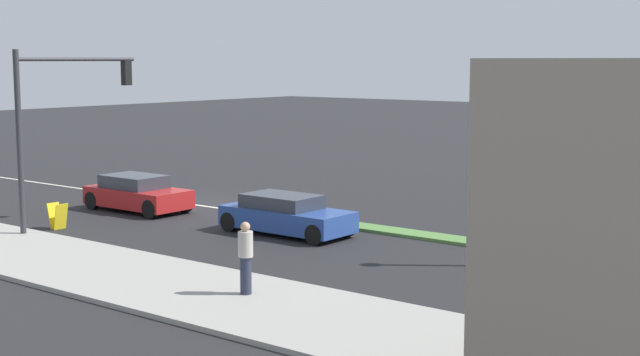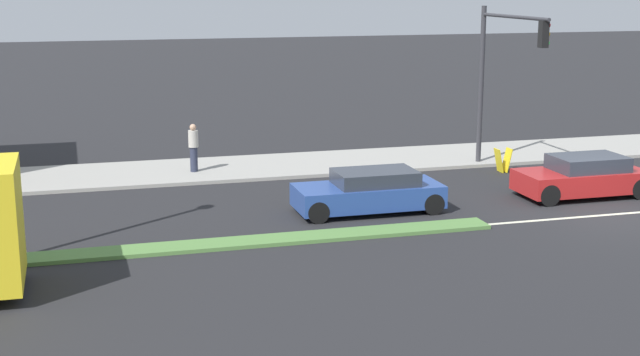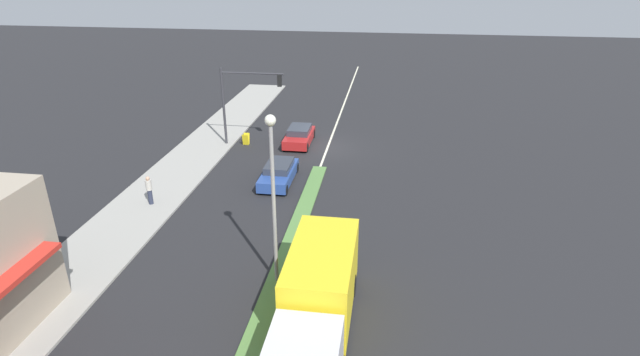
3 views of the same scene
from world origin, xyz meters
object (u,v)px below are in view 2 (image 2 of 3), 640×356
(pedestrian, at_px, (193,147))
(hatchback_red, at_px, (583,177))
(coupe_blue, at_px, (369,192))
(warning_aframe_sign, at_px, (503,160))
(traffic_signal_main, at_px, (501,61))

(pedestrian, xyz_separation_m, hatchback_red, (-6.41, -11.23, -0.37))
(pedestrian, distance_m, hatchback_red, 12.94)
(hatchback_red, relative_size, coupe_blue, 0.94)
(warning_aframe_sign, bearing_deg, coupe_blue, 121.93)
(traffic_signal_main, xyz_separation_m, coupe_blue, (-3.92, 6.04, -3.30))
(warning_aframe_sign, xyz_separation_m, hatchback_red, (-3.91, -0.73, 0.20))
(traffic_signal_main, xyz_separation_m, pedestrian, (2.49, 10.26, -2.90))
(hatchback_red, bearing_deg, traffic_signal_main, 13.86)
(hatchback_red, distance_m, coupe_blue, 7.01)
(pedestrian, xyz_separation_m, warning_aframe_sign, (-2.50, -10.50, -0.57))
(traffic_signal_main, height_order, pedestrian, traffic_signal_main)
(warning_aframe_sign, height_order, coupe_blue, coupe_blue)
(traffic_signal_main, distance_m, coupe_blue, 7.92)
(warning_aframe_sign, bearing_deg, hatchback_red, -169.43)
(coupe_blue, bearing_deg, warning_aframe_sign, -58.07)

